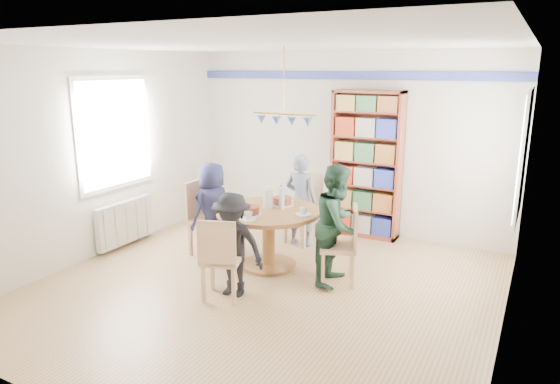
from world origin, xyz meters
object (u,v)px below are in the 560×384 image
Objects in this scene: dining_table at (269,224)px; bookshelf at (366,166)px; chair_right at (345,242)px; chair_near at (220,256)px; person_right at (338,225)px; chair_far at (307,205)px; person_near at (232,245)px; radiator at (125,222)px; person_left at (213,209)px; chair_left at (203,214)px; person_far at (301,200)px.

bookshelf is at bearing 69.20° from dining_table.
chair_near reaches higher than chair_right.
dining_table is 0.92× the size of person_right.
chair_right is 0.93× the size of chair_far.
radiator is at bearing 160.61° from person_near.
person_left reaches higher than chair_near.
chair_left is 0.19m from person_left.
person_right reaches higher than chair_right.
person_left is (-0.88, -1.07, 0.08)m from chair_far.
dining_table is at bearing -110.80° from bookshelf.
bookshelf reaches higher than person_far.
chair_left is at bearing 42.20° from person_far.
radiator is at bearing -164.37° from chair_left.
chair_near is 0.20m from person_near.
person_right is 1.84m from bookshelf.
chair_near is at bearing -19.85° from radiator.
radiator is 0.79× the size of person_left.
chair_left is at bearing 178.82° from chair_right.
chair_right is at bearing -47.62° from chair_far.
dining_table is 0.99× the size of person_far.
chair_far reaches higher than chair_left.
radiator is 2.18m from dining_table.
bookshelf reaches higher than radiator.
bookshelf is (1.52, 1.74, 0.43)m from person_left.
person_left is at bearing 179.07° from chair_right.
person_right is at bearing 48.20° from chair_near.
chair_right is 1.46m from chair_near.
radiator is 2.58m from chair_far.
person_right reaches higher than radiator.
person_left reaches higher than chair_far.
radiator is 1.08× the size of chair_right.
chair_near is at bearing -90.50° from chair_far.
person_near is (0.02, -1.97, 0.03)m from chair_far.
person_right is at bearing -50.68° from chair_far.
chair_left reaches higher than dining_table.
bookshelf is at bearing 154.20° from person_left.
chair_right is 0.43× the size of bookshelf.
person_right is (1.96, -0.05, 0.16)m from chair_left.
bookshelf reaches higher than chair_right.
dining_table is at bearing 90.86° from person_far.
chair_right is 0.22m from person_right.
person_right is 1.21× the size of person_near.
person_near is (2.20, -0.60, 0.23)m from radiator.
radiator is 2.30m from chair_near.
chair_right is at bearing 138.64° from person_far.
person_near is (-0.89, -0.86, -0.12)m from person_right.
person_near reaches higher than chair_right.
person_left is at bearing 130.90° from person_near.
chair_left is 0.70× the size of person_right.
person_far is at bearing -128.34° from bookshelf.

